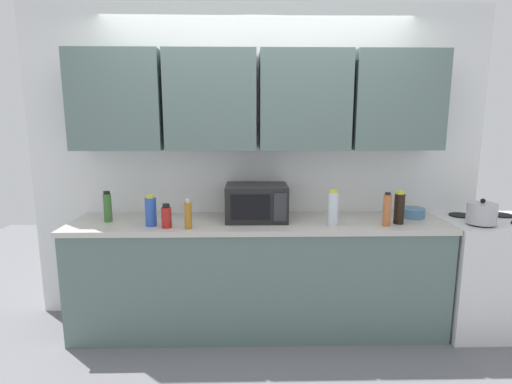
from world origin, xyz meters
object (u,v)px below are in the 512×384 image
Objects in this scene: bottle_blue_cleaner at (151,211)px; microwave at (256,202)px; bottle_spice_jar at (387,210)px; stove_range at (485,274)px; bottle_red_sauce at (166,217)px; bottle_soy_dark at (399,208)px; bowl_ceramic_small at (412,213)px; kettle at (482,213)px; bottle_clear_tall at (333,208)px; bottle_green_oil at (108,207)px; bottle_amber_vinegar at (188,215)px.

microwave is at bearing 12.13° from bottle_blue_cleaner.
microwave is at bearing 167.80° from bottle_spice_jar.
microwave is 0.81m from bottle_blue_cleaner.
stove_range is 2.58m from bottle_red_sauce.
stove_range is 3.57× the size of bottle_soy_dark.
bottle_spice_jar reaches higher than bottle_blue_cleaner.
bottle_spice_jar reaches higher than bowl_ceramic_small.
stove_range is 5.09× the size of bottle_red_sauce.
bottle_soy_dark reaches higher than kettle.
bowl_ceramic_small is at bearing 150.13° from kettle.
bottle_blue_cleaner is at bearing 179.65° from bottle_clear_tall.
bottle_soy_dark is 0.28m from bowl_ceramic_small.
bottle_green_oil is 1.73m from bottle_clear_tall.
kettle is at bearing -4.53° from bottle_soy_dark.
bottle_amber_vinegar is at bearing -178.22° from bottle_spice_jar.
stove_range is 0.58m from kettle.
bottle_clear_tall is 1.34× the size of bowl_ceramic_small.
microwave is 2.17× the size of bottle_amber_vinegar.
bottle_red_sauce reaches higher than bowl_ceramic_small.
bottle_amber_vinegar is 0.87× the size of bottle_soy_dark.
stove_range is at bearing -9.86° from bowl_ceramic_small.
bottle_blue_cleaner reaches higher than bowl_ceramic_small.
microwave is (-1.69, 0.19, 0.05)m from kettle.
bowl_ceramic_small is (0.70, 0.23, -0.09)m from bottle_clear_tall.
microwave is at bearing -177.74° from bowl_ceramic_small.
bottle_spice_jar is at bearing -1.27° from bottle_blue_cleaner.
microwave reaches higher than bottle_spice_jar.
microwave is (-1.86, 0.05, 0.59)m from stove_range.
bottle_clear_tall reaches higher than stove_range.
bottle_spice_jar is at bearing -170.13° from stove_range.
bottle_spice_jar reaches higher than bottle_red_sauce.
bottle_blue_cleaner is (-2.65, -0.12, 0.56)m from stove_range.
bottle_red_sauce is at bearing 170.50° from bottle_amber_vinegar.
bottle_red_sauce is (-1.23, -0.05, -0.05)m from bottle_clear_tall.
bottle_soy_dark reaches higher than bottle_green_oil.
bottle_amber_vinegar reaches higher than bowl_ceramic_small.
bottle_green_oil is at bearing -178.08° from microwave.
kettle is at bearing 1.23° from bottle_spice_jar.
bottle_clear_tall reaches higher than bottle_amber_vinegar.
bottle_spice_jar is 1.27× the size of bowl_ceramic_small.
kettle is at bearing -0.54° from bottle_blue_cleaner.
kettle reaches higher than bottle_red_sauce.
bottle_spice_jar is 0.13m from bottle_soy_dark.
bottle_green_oil is (-2.84, 0.15, 0.03)m from kettle.
bottle_clear_tall is at bearing -4.62° from bottle_green_oil.
bottle_soy_dark is (0.12, 0.06, -0.00)m from bottle_spice_jar.
microwave reaches higher than bottle_blue_cleaner.
bottle_soy_dark is 0.95× the size of bottle_clear_tall.
microwave is 1.79× the size of bottle_clear_tall.
bottle_amber_vinegar is 1.79m from bowl_ceramic_small.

